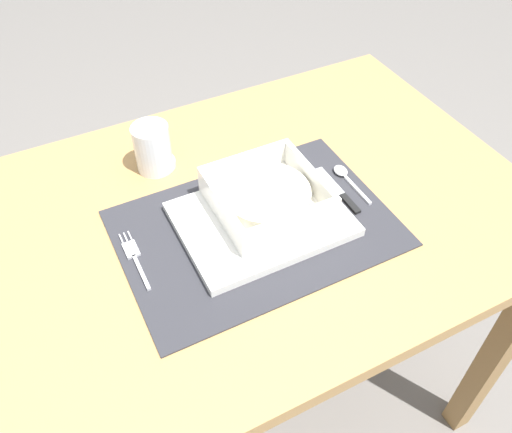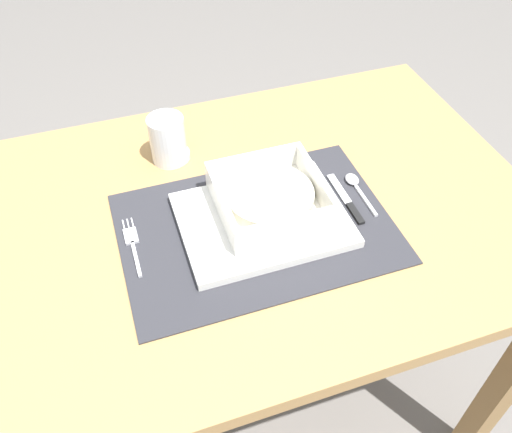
{
  "view_description": "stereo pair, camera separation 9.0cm",
  "coord_description": "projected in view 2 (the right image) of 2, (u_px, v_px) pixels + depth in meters",
  "views": [
    {
      "loc": [
        -0.3,
        -0.6,
        1.42
      ],
      "look_at": [
        -0.02,
        -0.05,
        0.77
      ],
      "focal_mm": 37.36,
      "sensor_mm": 36.0,
      "label": 1
    },
    {
      "loc": [
        -0.22,
        -0.64,
        1.42
      ],
      "look_at": [
        -0.02,
        -0.05,
        0.77
      ],
      "focal_mm": 37.36,
      "sensor_mm": 36.0,
      "label": 2
    }
  ],
  "objects": [
    {
      "name": "condiment_saucer",
      "position": [
        173.0,
        153.0,
        1.05
      ],
      "size": [
        0.07,
        0.07,
        0.04
      ],
      "color": "white",
      "rests_on": "dining_table"
    },
    {
      "name": "fork",
      "position": [
        132.0,
        242.0,
        0.89
      ],
      "size": [
        0.02,
        0.13,
        0.0
      ],
      "rotation": [
        0.0,
        0.0,
        0.07
      ],
      "color": "silver",
      "rests_on": "placemat"
    },
    {
      "name": "dining_table",
      "position": [
        259.0,
        247.0,
        1.03
      ],
      "size": [
        1.01,
        0.71,
        0.74
      ],
      "color": "#B2844C",
      "rests_on": "ground"
    },
    {
      "name": "serving_plate",
      "position": [
        262.0,
        220.0,
        0.92
      ],
      "size": [
        0.28,
        0.21,
        0.02
      ],
      "primitive_type": "cube",
      "color": "white",
      "rests_on": "placemat"
    },
    {
      "name": "ground_plane",
      "position": [
        258.0,
        395.0,
        1.49
      ],
      "size": [
        6.0,
        6.0,
        0.0
      ],
      "primitive_type": "plane",
      "color": "slate"
    },
    {
      "name": "porridge_bowl",
      "position": [
        270.0,
        198.0,
        0.91
      ],
      "size": [
        0.18,
        0.18,
        0.05
      ],
      "color": "white",
      "rests_on": "serving_plate"
    },
    {
      "name": "placemat",
      "position": [
        256.0,
        228.0,
        0.92
      ],
      "size": [
        0.46,
        0.32,
        0.0
      ],
      "primitive_type": "cube",
      "color": "#2D2D33",
      "rests_on": "dining_table"
    },
    {
      "name": "spoon",
      "position": [
        355.0,
        184.0,
        0.99
      ],
      "size": [
        0.02,
        0.11,
        0.01
      ],
      "rotation": [
        0.0,
        0.0,
        -0.04
      ],
      "color": "silver",
      "rests_on": "placemat"
    },
    {
      "name": "butter_knife",
      "position": [
        347.0,
        201.0,
        0.96
      ],
      "size": [
        0.01,
        0.13,
        0.01
      ],
      "rotation": [
        0.0,
        0.0,
        -0.07
      ],
      "color": "black",
      "rests_on": "placemat"
    },
    {
      "name": "drinking_glass",
      "position": [
        168.0,
        142.0,
        1.02
      ],
      "size": [
        0.07,
        0.07,
        0.1
      ],
      "color": "white",
      "rests_on": "dining_table"
    },
    {
      "name": "bread_knife",
      "position": [
        339.0,
        208.0,
        0.95
      ],
      "size": [
        0.01,
        0.13,
        0.01
      ],
      "rotation": [
        0.0,
        0.0,
        -0.01
      ],
      "color": "#59331E",
      "rests_on": "placemat"
    }
  ]
}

